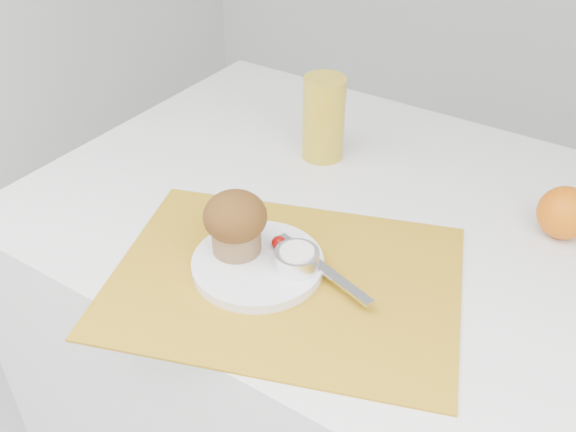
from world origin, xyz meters
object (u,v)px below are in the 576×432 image
Objects in this scene: table at (370,371)px; juice_glass at (324,118)px; plate at (258,264)px; orange at (565,213)px; muffin at (235,222)px.

juice_glass reaches higher than table.
orange is at bearing 43.83° from plate.
plate is 0.35m from juice_glass.
plate reaches higher than table.
muffin is (-0.39, -0.33, 0.03)m from orange.
orange is 0.86× the size of muffin.
muffin is at bearing -139.63° from orange.
plate is 0.48m from orange.
table is at bearing 65.47° from plate.
orange is 0.53× the size of juice_glass.
juice_glass is (-0.19, 0.11, 0.45)m from table.
table is 12.49× the size of muffin.
plate is at bearing -74.81° from juice_glass.
orange is 0.44m from juice_glass.
table is 0.52m from muffin.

